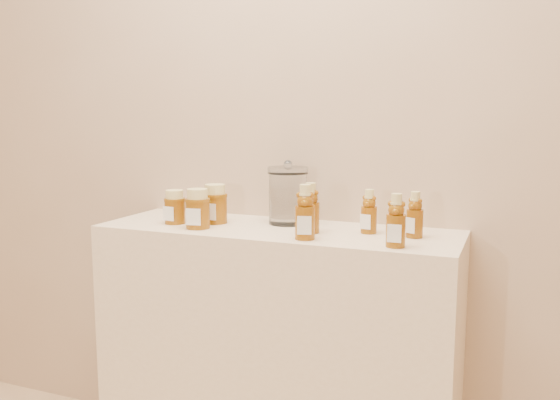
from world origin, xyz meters
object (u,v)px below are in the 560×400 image
at_px(display_table, 277,357).
at_px(bear_bottle_back_left, 310,205).
at_px(bear_bottle_front_left, 305,208).
at_px(glass_canister, 288,193).
at_px(honey_jar_left, 175,207).

bearing_deg(display_table, bear_bottle_back_left, -12.73).
xyz_separation_m(bear_bottle_front_left, glass_canister, (-0.14, 0.22, 0.01)).
relative_size(bear_bottle_back_left, bear_bottle_front_left, 0.96).
xyz_separation_m(bear_bottle_back_left, honey_jar_left, (-0.49, -0.02, -0.03)).
relative_size(display_table, glass_canister, 5.62).
relative_size(display_table, honey_jar_left, 10.31).
distance_m(honey_jar_left, glass_canister, 0.39).
distance_m(bear_bottle_front_left, glass_canister, 0.26).
xyz_separation_m(bear_bottle_back_left, bear_bottle_front_left, (0.02, -0.10, 0.00)).
relative_size(bear_bottle_front_left, honey_jar_left, 1.62).
bearing_deg(bear_bottle_front_left, glass_canister, 107.45).
height_order(bear_bottle_front_left, glass_canister, glass_canister).
bearing_deg(honey_jar_left, bear_bottle_front_left, -3.20).
bearing_deg(bear_bottle_back_left, display_table, 168.67).
height_order(honey_jar_left, glass_canister, glass_canister).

